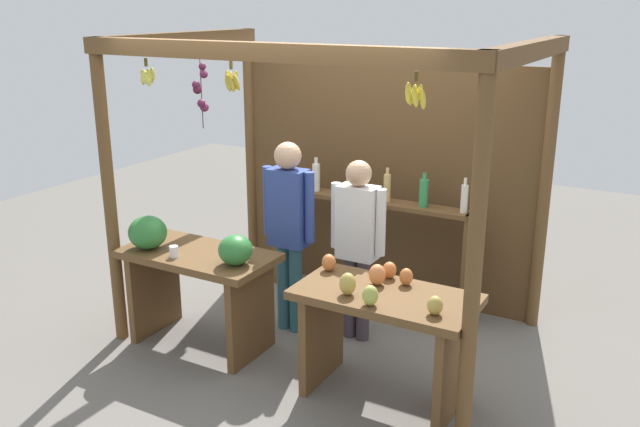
{
  "coord_description": "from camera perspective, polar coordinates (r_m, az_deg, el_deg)",
  "views": [
    {
      "loc": [
        2.52,
        -4.67,
        2.7
      ],
      "look_at": [
        0.0,
        -0.19,
        1.11
      ],
      "focal_mm": 38.16,
      "sensor_mm": 36.0,
      "label": 1
    }
  ],
  "objects": [
    {
      "name": "bottle_shelf_unit",
      "position": [
        6.27,
        3.9,
        -0.51
      ],
      "size": [
        1.98,
        0.22,
        1.32
      ],
      "color": "brown",
      "rests_on": "ground"
    },
    {
      "name": "fruit_counter_left",
      "position": [
        5.53,
        -10.54,
        -4.52
      ],
      "size": [
        1.24,
        0.66,
        1.08
      ],
      "color": "brown",
      "rests_on": "ground"
    },
    {
      "name": "fruit_counter_right",
      "position": [
        4.78,
        5.35,
        -8.92
      ],
      "size": [
        1.24,
        0.64,
        0.97
      ],
      "color": "brown",
      "rests_on": "ground"
    },
    {
      "name": "market_stall",
      "position": [
        5.85,
        3.1,
        4.66
      ],
      "size": [
        3.08,
        2.05,
        2.46
      ],
      "color": "brown",
      "rests_on": "ground"
    },
    {
      "name": "vendor_woman",
      "position": [
        5.48,
        3.18,
        -1.85
      ],
      "size": [
        0.48,
        0.21,
        1.53
      ],
      "rotation": [
        0.0,
        0.0,
        -0.19
      ],
      "color": "#423842",
      "rests_on": "ground"
    },
    {
      "name": "ground_plane",
      "position": [
        5.95,
        0.93,
        -9.75
      ],
      "size": [
        12.0,
        12.0,
        0.0
      ],
      "primitive_type": "plane",
      "color": "slate",
      "rests_on": "ground"
    },
    {
      "name": "vendor_man",
      "position": [
        5.61,
        -2.64,
        -0.56
      ],
      "size": [
        0.48,
        0.22,
        1.64
      ],
      "rotation": [
        0.0,
        0.0,
        -0.03
      ],
      "color": "#2C5C69",
      "rests_on": "ground"
    }
  ]
}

